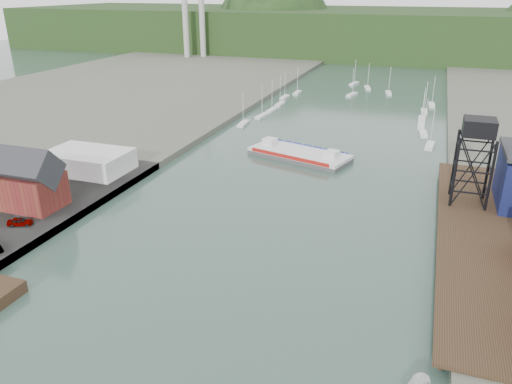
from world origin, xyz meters
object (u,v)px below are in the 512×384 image
Objects in this scene: harbor_building at (28,184)px; chain_ferry at (299,154)px; car_west_a at (20,222)px; lift_tower at (479,132)px.

harbor_building is 0.46× the size of chain_ferry.
harbor_building is 2.95× the size of car_west_a.
harbor_building is 82.49m from lift_tower.
chain_ferry is at bearing 51.28° from harbor_building.
harbor_building reaches higher than car_west_a.
lift_tower is 45.64m from chain_ferry.
lift_tower is 3.87× the size of car_west_a.
chain_ferry is 65.91m from car_west_a.
harbor_building is at bearing -160.02° from lift_tower.
chain_ferry is at bearing 151.38° from lift_tower.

